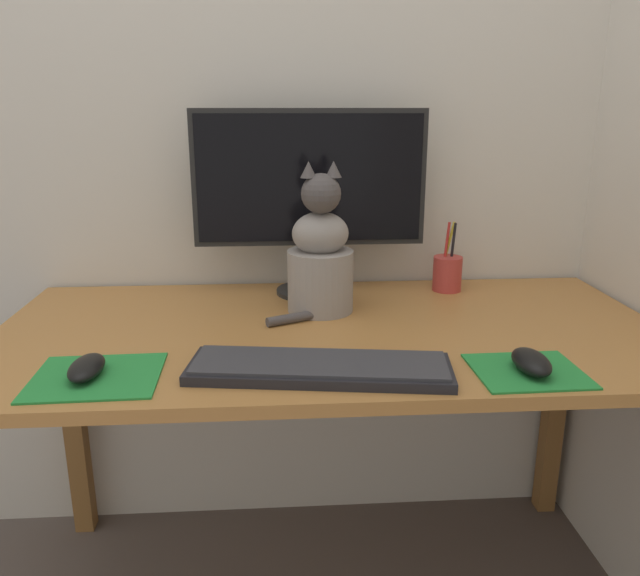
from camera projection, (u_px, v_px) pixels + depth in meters
wall_back at (319, 68)px, 1.55m from camera, size 7.00×0.04×2.50m
desk at (331, 365)px, 1.36m from camera, size 1.42×0.71×0.70m
monitor at (310, 189)px, 1.50m from camera, size 0.56×0.17×0.45m
keyboard at (320, 368)px, 1.10m from camera, size 0.48×0.20×0.02m
mousepad_left at (97, 377)px, 1.08m from camera, size 0.22×0.20×0.00m
mousepad_right at (527, 371)px, 1.11m from camera, size 0.19×0.17×0.00m
computer_mouse_left at (87, 368)px, 1.08m from camera, size 0.06×0.11×0.03m
computer_mouse_right at (531, 362)px, 1.10m from camera, size 0.06×0.11×0.04m
cat at (320, 257)px, 1.41m from camera, size 0.21×0.20×0.34m
pen_cup at (447, 273)px, 1.59m from camera, size 0.07×0.07×0.18m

